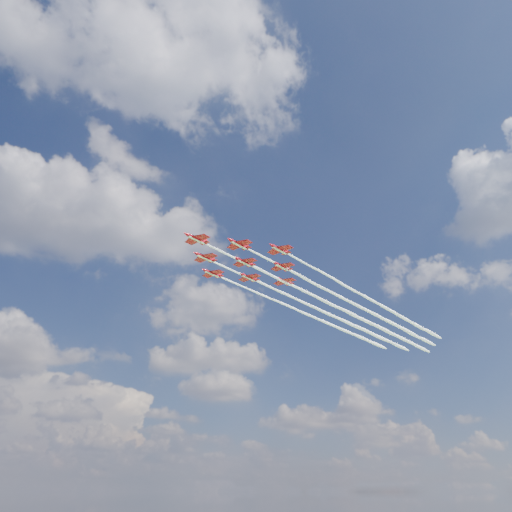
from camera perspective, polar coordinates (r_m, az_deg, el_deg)
The scene contains 9 objects.
jet_lead at distance 200.51m, azimuth 7.93°, elevation -5.16°, with size 120.10×88.17×2.40m.
jet_row2_port at distance 205.93m, azimuth 11.30°, elevation -5.45°, with size 120.10×88.17×2.40m.
jet_row2_starb at distance 212.85m, azimuth 7.86°, elevation -6.37°, with size 120.10×88.17×2.40m.
jet_row3_port at distance 212.02m, azimuth 14.48°, elevation -5.71°, with size 120.10×88.17×2.40m.
jet_row3_centre at distance 218.26m, azimuth 11.04°, elevation -6.62°, with size 120.10×88.17×2.40m.
jet_row3_starb at distance 225.28m, azimuth 7.79°, elevation -7.44°, with size 120.10×88.17×2.40m.
jet_row4_port at distance 224.30m, azimuth 14.06°, elevation -6.83°, with size 120.10×88.17×2.40m.
jet_row4_starb at distance 230.67m, azimuth 10.81°, elevation -7.65°, with size 120.10×88.17×2.40m.
jet_tail at distance 236.66m, azimuth 13.68°, elevation -7.83°, with size 120.10×88.17×2.40m.
Camera 1 is at (-36.03, -142.91, 17.58)m, focal length 35.00 mm.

